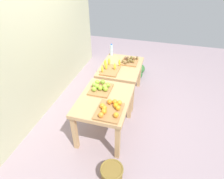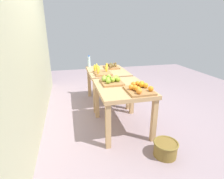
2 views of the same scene
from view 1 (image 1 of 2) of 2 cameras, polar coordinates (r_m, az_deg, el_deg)
name	(u,v)px [view 1 (image 1 of 2)]	position (r m, az deg, el deg)	size (l,w,h in m)	color
ground_plane	(113,110)	(3.86, 0.45, -6.35)	(8.00, 8.00, 0.00)	gray
back_wall	(39,31)	(3.64, -21.27, 16.05)	(4.40, 0.12, 3.00)	#C0C098
display_table_left	(104,104)	(3.04, -2.29, -4.30)	(1.04, 0.80, 0.73)	tan
display_table_right	(121,70)	(3.94, 2.65, 5.79)	(1.04, 0.80, 0.73)	tan
orange_bin	(110,109)	(2.72, -0.66, -5.97)	(0.44, 0.36, 0.11)	#A47342
apple_bin	(101,87)	(3.15, -3.46, 0.63)	(0.40, 0.35, 0.11)	#A47342
banana_crate	(110,69)	(3.69, -0.56, 6.33)	(0.45, 0.33, 0.17)	#A47342
kiwi_bin	(130,61)	(4.01, 5.34, 8.54)	(0.36, 0.32, 0.10)	#A47342
water_bottle	(111,50)	(4.29, -0.18, 11.86)	(0.06, 0.06, 0.26)	silver
watermelon_pile	(138,72)	(4.93, 7.89, 5.30)	(0.63, 0.36, 0.26)	#32672F
wicker_basket	(112,173)	(2.87, -0.06, -23.78)	(0.32, 0.32, 0.21)	olive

